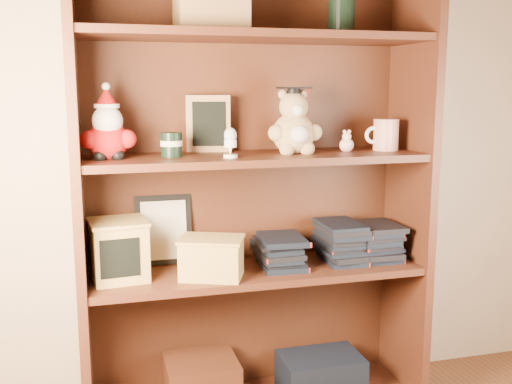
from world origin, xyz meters
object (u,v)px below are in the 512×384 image
Objects in this scene: grad_teddy_bear at (294,128)px; teacher_mug at (385,135)px; bookcase at (252,201)px; treats_box at (119,250)px.

teacher_mug is at bearing 1.16° from grad_teddy_bear.
teacher_mug is at bearing -5.99° from bookcase.
treats_box is at bearing -179.95° from teacher_mug.
treats_box is (-0.46, -0.05, -0.13)m from bookcase.
grad_teddy_bear is 1.84× the size of teacher_mug.
grad_teddy_bear is 1.16× the size of treats_box.
treats_box is (-0.60, 0.01, -0.39)m from grad_teddy_bear.
bookcase is at bearing 174.01° from teacher_mug.
bookcase is 0.30m from grad_teddy_bear.
teacher_mug is at bearing 0.05° from treats_box.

